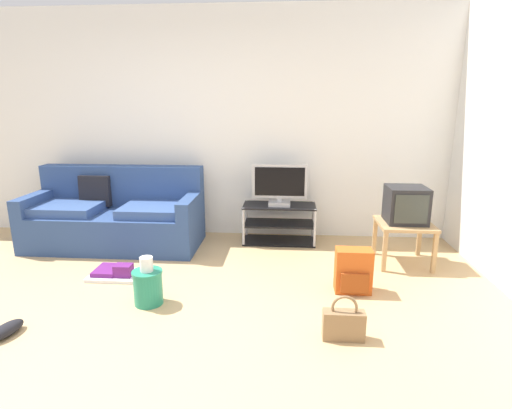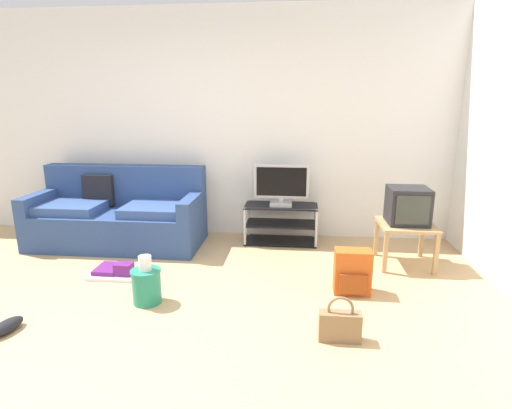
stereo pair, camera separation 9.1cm
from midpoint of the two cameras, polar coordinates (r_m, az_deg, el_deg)
ground_plane at (r=3.18m, az=-16.73°, el=-17.30°), size 9.00×9.80×0.02m
wall_back at (r=5.07m, az=-7.22°, el=11.02°), size 9.00×0.10×2.70m
couch at (r=4.98m, az=-18.24°, el=-1.54°), size 1.93×0.82×0.89m
tv_stand at (r=4.81m, az=4.05°, el=-2.69°), size 0.85×0.39×0.45m
flat_tv at (r=4.67m, az=4.14°, el=2.67°), size 0.63×0.22×0.48m
side_table at (r=4.38m, az=20.88°, el=-3.33°), size 0.53×0.53×0.44m
crt_tv at (r=4.33m, az=21.11°, el=-0.14°), size 0.38×0.37×0.36m
backpack at (r=3.67m, az=14.10°, el=-9.19°), size 0.31×0.25×0.39m
handbag at (r=3.01m, az=12.58°, el=-16.16°), size 0.29×0.11×0.33m
cleaning_bucket at (r=3.51m, az=-14.41°, el=-10.69°), size 0.25×0.25×0.41m
floor_tray at (r=4.16m, az=-18.42°, el=-8.90°), size 0.50×0.33×0.14m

